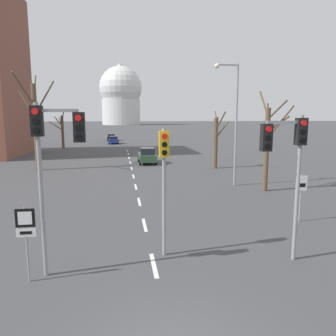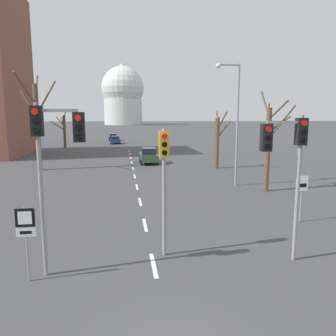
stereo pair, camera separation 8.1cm
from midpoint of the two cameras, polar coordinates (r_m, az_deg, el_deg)
lane_stripe_0 at (r=12.31m, az=-2.32°, el=-16.53°), size 0.16×2.00×0.01m
lane_stripe_1 at (r=16.48m, az=-3.88°, el=-9.83°), size 0.16×2.00×0.01m
lane_stripe_2 at (r=20.78m, az=-4.78°, el=-5.87°), size 0.16×2.00×0.01m
lane_stripe_3 at (r=25.15m, az=-5.35°, el=-3.27°), size 0.16×2.00×0.01m
lane_stripe_4 at (r=29.57m, az=-5.76°, el=-1.45°), size 0.16×2.00×0.01m
lane_stripe_5 at (r=34.00m, az=-6.05°, el=-0.09°), size 0.16×2.00×0.01m
lane_stripe_6 at (r=38.45m, az=-6.28°, el=0.94°), size 0.16×2.00×0.01m
lane_stripe_7 at (r=42.91m, az=-6.47°, el=1.77°), size 0.16×2.00×0.01m
lane_stripe_8 at (r=47.38m, az=-6.61°, el=2.43°), size 0.16×2.00×0.01m
lane_stripe_9 at (r=51.85m, az=-6.74°, el=2.99°), size 0.16×2.00×0.01m
traffic_signal_near_left at (r=11.11m, az=-19.31°, el=3.48°), size 1.64×0.34×5.74m
traffic_signal_near_right at (r=12.35m, az=20.43°, el=2.58°), size 1.65×0.34×5.36m
traffic_signal_centre_tall at (r=12.16m, az=-0.51°, el=-0.00°), size 0.36×0.34×4.88m
route_sign_post at (r=11.49m, az=-23.32°, el=-10.06°), size 0.60×0.08×2.49m
speed_limit_sign at (r=17.80m, az=22.40°, el=-3.61°), size 0.60×0.08×2.43m
street_lamp_right at (r=25.42m, az=11.49°, el=9.22°), size 1.86×0.36×9.16m
sedan_near_left at (r=75.35m, az=-9.47°, el=5.36°), size 1.86×4.23×1.55m
sedan_near_right at (r=37.61m, az=-3.36°, el=2.19°), size 1.95×4.45×1.80m
sedan_mid_centre at (r=66.07m, az=-9.10°, el=4.87°), size 1.94×3.98×1.52m
bare_tree_left_near at (r=59.16m, az=-17.62°, el=6.30°), size 2.97×1.68×6.45m
bare_tree_right_near at (r=24.28m, az=17.27°, el=4.07°), size 1.98×2.55×7.15m
bare_tree_left_far at (r=34.98m, az=-21.80°, el=7.46°), size 3.63×5.57×9.54m
bare_tree_right_far at (r=34.19m, az=8.71°, el=4.84°), size 2.07×2.71×5.93m
capitol_dome at (r=226.48m, az=-7.84°, el=12.38°), size 28.12×28.12×39.72m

